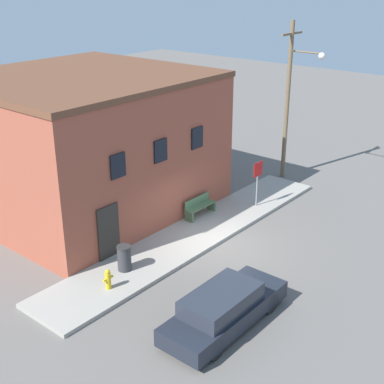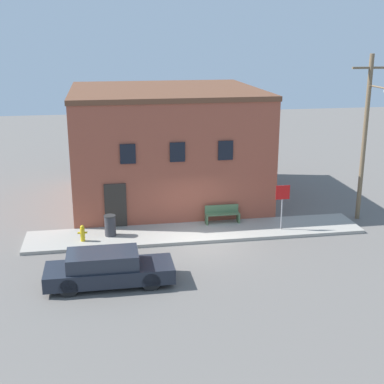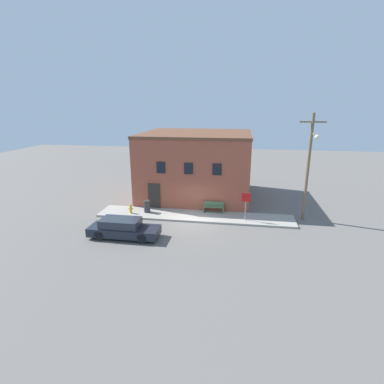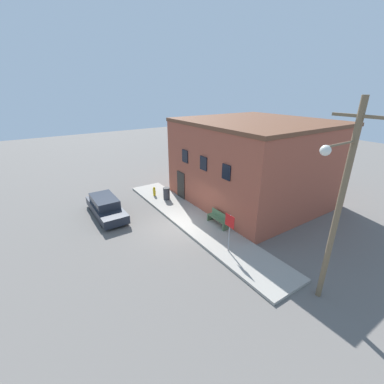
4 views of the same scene
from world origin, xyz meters
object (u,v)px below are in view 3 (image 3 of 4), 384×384
(fire_hydrant, at_px, (131,209))
(stop_sign, at_px, (246,201))
(bench, at_px, (214,207))
(trash_bin, at_px, (147,206))
(parked_car, at_px, (123,228))
(utility_pole, at_px, (309,164))

(fire_hydrant, height_order, stop_sign, stop_sign)
(bench, relative_size, trash_bin, 1.72)
(bench, distance_m, parked_car, 7.63)
(parked_car, bearing_deg, stop_sign, 26.99)
(trash_bin, relative_size, utility_pole, 0.12)
(fire_hydrant, height_order, utility_pole, utility_pole)
(fire_hydrant, relative_size, parked_car, 0.16)
(stop_sign, distance_m, bench, 2.98)
(trash_bin, bearing_deg, utility_pole, 2.66)
(trash_bin, height_order, utility_pole, utility_pole)
(bench, bearing_deg, parked_car, -135.48)
(utility_pole, bearing_deg, parked_car, -157.39)
(stop_sign, bearing_deg, bench, 151.62)
(fire_hydrant, bearing_deg, stop_sign, -0.33)
(parked_car, bearing_deg, trash_bin, 87.54)
(trash_bin, xyz_separation_m, parked_car, (-0.19, -4.53, -0.00))
(fire_hydrant, xyz_separation_m, bench, (6.44, 1.28, 0.06))
(trash_bin, height_order, parked_car, parked_car)
(utility_pole, bearing_deg, bench, 177.84)
(fire_hydrant, xyz_separation_m, utility_pole, (13.23, 1.02, 3.81))
(trash_bin, bearing_deg, fire_hydrant, -158.88)
(bench, bearing_deg, trash_bin, -171.16)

